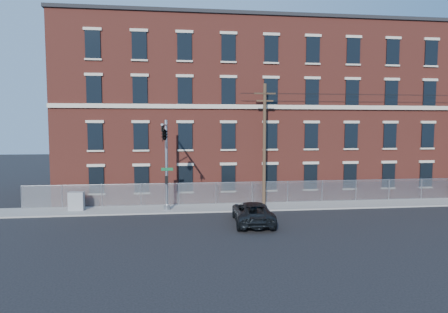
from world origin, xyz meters
name	(u,v)px	position (x,y,z in m)	size (l,w,h in m)	color
ground	(254,224)	(0.00, 0.00, 0.00)	(140.00, 140.00, 0.00)	black
sidewalk	(380,203)	(12.00, 5.00, 0.06)	(65.00, 3.00, 0.12)	gray
mill_building	(338,112)	(12.00, 13.93, 8.15)	(55.30, 14.32, 16.30)	maroon
chain_link_fence	(373,189)	(12.00, 6.30, 1.06)	(59.06, 0.06, 1.85)	#A5A8AD
traffic_signal_mast	(165,144)	(-6.00, 2.18, 5.39)	(0.90, 6.75, 7.00)	#9EA0A5
utility_pole_near	(264,142)	(2.00, 5.60, 5.34)	(1.80, 0.28, 10.00)	#4A3825
pickup_truck	(253,213)	(-0.06, 0.06, 0.75)	(2.49, 5.40, 1.50)	black
utility_cabinet	(76,201)	(-12.98, 5.10, 0.84)	(1.14, 0.57, 1.43)	gray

